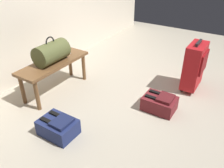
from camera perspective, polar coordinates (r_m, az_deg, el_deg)
name	(u,v)px	position (r m, az deg, el deg)	size (l,w,h in m)	color
ground_plane	(132,99)	(3.00, 5.07, -3.71)	(6.60, 6.60, 0.00)	#B2A893
bench	(54,66)	(3.10, -14.21, 4.27)	(1.00, 0.36, 0.43)	brown
duffel_bag_olive	(51,52)	(3.01, -14.81, 7.61)	(0.44, 0.26, 0.34)	#51562D
cell_phone	(65,53)	(3.29, -11.52, 7.58)	(0.07, 0.14, 0.01)	silver
suitcase_upright_red	(194,66)	(3.23, 19.81, 4.33)	(0.41, 0.22, 0.69)	red
backpack_navy	(58,127)	(2.49, -13.20, -10.30)	(0.28, 0.38, 0.21)	navy
backpack_maroon	(160,103)	(2.81, 11.74, -4.64)	(0.28, 0.38, 0.21)	maroon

